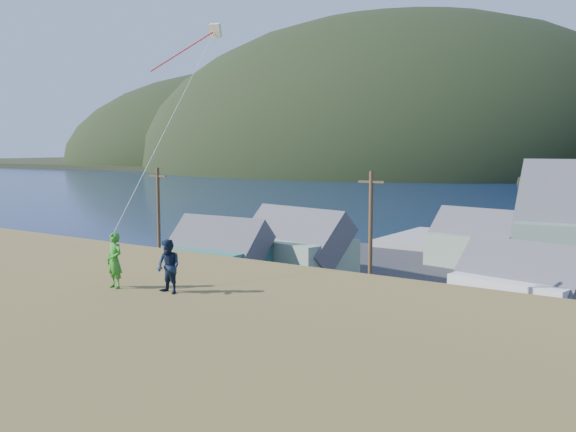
# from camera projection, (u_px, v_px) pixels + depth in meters

# --- Properties ---
(ground) EXTENTS (900.00, 900.00, 0.00)m
(ground) POSITION_uv_depth(u_px,v_px,m) (408.00, 360.00, 34.23)
(ground) COLOR #0A1638
(ground) RESTS_ON ground
(grass_strip) EXTENTS (110.00, 8.00, 0.10)m
(grass_strip) POSITION_uv_depth(u_px,v_px,m) (392.00, 370.00, 32.58)
(grass_strip) COLOR #4C3D19
(grass_strip) RESTS_ON ground
(waterfront_lot) EXTENTS (72.00, 36.00, 0.12)m
(waterfront_lot) POSITION_uv_depth(u_px,v_px,m) (500.00, 297.00, 48.18)
(waterfront_lot) COLOR #28282B
(waterfront_lot) RESTS_ON ground
(wharf) EXTENTS (26.00, 14.00, 0.90)m
(wharf) POSITION_uv_depth(u_px,v_px,m) (506.00, 246.00, 70.40)
(wharf) COLOR gray
(wharf) RESTS_ON ground
(shed_teal) EXTENTS (8.66, 6.22, 6.70)m
(shed_teal) POSITION_uv_depth(u_px,v_px,m) (217.00, 254.00, 52.88)
(shed_teal) COLOR #31726B
(shed_teal) RESTS_ON waterfront_lot
(shed_palegreen_near) EXTENTS (11.05, 8.12, 7.29)m
(shed_palegreen_near) POSITION_uv_depth(u_px,v_px,m) (294.00, 246.00, 55.31)
(shed_palegreen_near) COLOR gray
(shed_palegreen_near) RESTS_ON waterfront_lot
(shed_white) EXTENTS (8.85, 6.72, 6.36)m
(shed_white) POSITION_uv_depth(u_px,v_px,m) (521.00, 286.00, 40.88)
(shed_white) COLOR silver
(shed_white) RESTS_ON waterfront_lot
(shed_palegreen_far) EXTENTS (10.81, 7.32, 6.70)m
(shed_palegreen_far) POSITION_uv_depth(u_px,v_px,m) (484.00, 241.00, 59.61)
(shed_palegreen_far) COLOR gray
(shed_palegreen_far) RESTS_ON waterfront_lot
(utility_poles) EXTENTS (32.40, 0.24, 9.83)m
(utility_poles) POSITION_uv_depth(u_px,v_px,m) (354.00, 258.00, 37.24)
(utility_poles) COLOR #47331E
(utility_poles) RESTS_ON waterfront_lot
(parked_cars) EXTENTS (25.34, 9.89, 1.57)m
(parked_cars) POSITION_uv_depth(u_px,v_px,m) (404.00, 266.00, 56.50)
(parked_cars) COLOR navy
(parked_cars) RESTS_ON waterfront_lot
(kite_flyer_green) EXTENTS (0.64, 0.46, 1.64)m
(kite_flyer_green) POSITION_uv_depth(u_px,v_px,m) (114.00, 260.00, 18.80)
(kite_flyer_green) COLOR #2C8624
(kite_flyer_green) RESTS_ON hillside
(kite_flyer_navy) EXTENTS (0.79, 0.64, 1.54)m
(kite_flyer_navy) POSITION_uv_depth(u_px,v_px,m) (169.00, 267.00, 18.12)
(kite_flyer_navy) COLOR #142139
(kite_flyer_navy) RESTS_ON hillside
(kite_rig) EXTENTS (2.11, 4.32, 11.23)m
(kite_rig) POSITION_uv_depth(u_px,v_px,m) (209.00, 36.00, 25.98)
(kite_rig) COLOR #FBF6BE
(kite_rig) RESTS_ON ground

